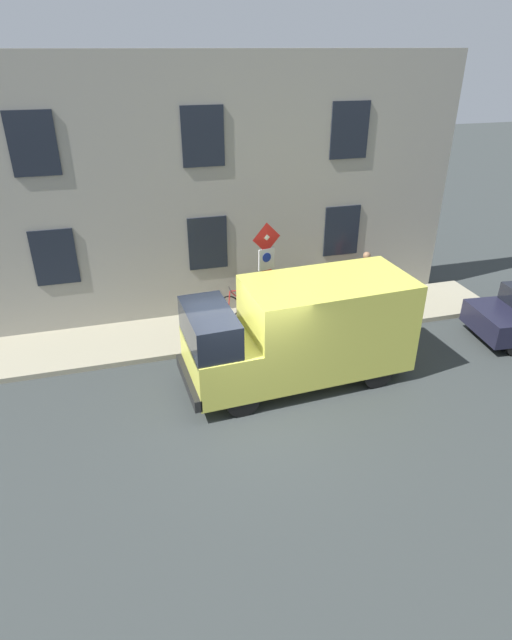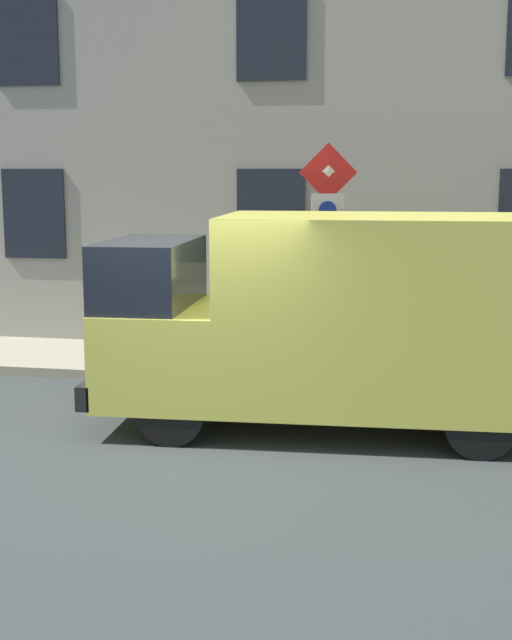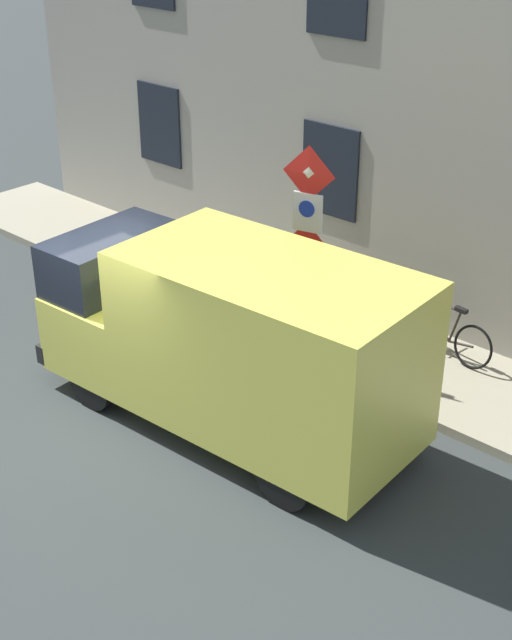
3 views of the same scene
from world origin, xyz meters
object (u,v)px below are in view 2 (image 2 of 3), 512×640
delivery_van (337,317)px  bicycle_green (380,335)px  bicycle_red (325,333)px  sign_post_stacked (327,234)px  bicycle_black (436,337)px

delivery_van → bicycle_green: size_ratio=3.17×
bicycle_green → bicycle_red: size_ratio=1.00×
delivery_van → bicycle_green: (3.32, -0.35, -0.82)m
sign_post_stacked → bicycle_green: sign_post_stacked is taller
sign_post_stacked → delivery_van: (-1.90, -0.33, -0.81)m
sign_post_stacked → bicycle_black: sign_post_stacked is taller
bicycle_green → bicycle_black: bearing=-180.0°
sign_post_stacked → bicycle_black: bearing=-47.0°
bicycle_black → bicycle_green: same height
sign_post_stacked → delivery_van: size_ratio=0.57×
delivery_van → bicycle_black: bearing=-112.8°
bicycle_black → bicycle_red: same height
sign_post_stacked → bicycle_green: (1.42, -0.68, -1.63)m
bicycle_green → bicycle_red: (0.00, 0.84, 0.00)m
bicycle_black → delivery_van: bearing=76.8°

